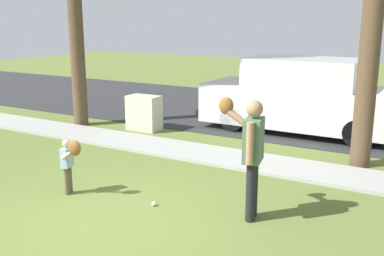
{
  "coord_description": "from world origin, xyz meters",
  "views": [
    {
      "loc": [
        4.13,
        -4.63,
        2.85
      ],
      "look_at": [
        0.31,
        2.03,
        1.0
      ],
      "focal_mm": 42.31,
      "sensor_mm": 36.0,
      "label": 1
    }
  ],
  "objects_px": {
    "person_child": "(70,158)",
    "parked_van_white": "(302,97)",
    "utility_cabinet": "(144,113)",
    "baseball": "(154,204)",
    "person_adult": "(251,147)"
  },
  "relations": [
    {
      "from": "baseball",
      "to": "utility_cabinet",
      "type": "xyz_separation_m",
      "value": [
        -3.07,
        4.02,
        0.42
      ]
    },
    {
      "from": "person_child",
      "to": "baseball",
      "type": "relative_size",
      "value": 13.34
    },
    {
      "from": "utility_cabinet",
      "to": "parked_van_white",
      "type": "xyz_separation_m",
      "value": [
        3.64,
        1.87,
        0.45
      ]
    },
    {
      "from": "baseball",
      "to": "parked_van_white",
      "type": "bearing_deg",
      "value": 84.49
    },
    {
      "from": "person_adult",
      "to": "utility_cabinet",
      "type": "xyz_separation_m",
      "value": [
        -4.52,
        3.67,
        -0.62
      ]
    },
    {
      "from": "person_child",
      "to": "parked_van_white",
      "type": "relative_size",
      "value": 0.2
    },
    {
      "from": "person_adult",
      "to": "baseball",
      "type": "xyz_separation_m",
      "value": [
        -1.45,
        -0.35,
        -1.04
      ]
    },
    {
      "from": "utility_cabinet",
      "to": "parked_van_white",
      "type": "relative_size",
      "value": 0.18
    },
    {
      "from": "person_adult",
      "to": "parked_van_white",
      "type": "relative_size",
      "value": 0.35
    },
    {
      "from": "person_adult",
      "to": "parked_van_white",
      "type": "distance_m",
      "value": 5.61
    },
    {
      "from": "parked_van_white",
      "to": "person_adult",
      "type": "bearing_deg",
      "value": 99.09
    },
    {
      "from": "baseball",
      "to": "parked_van_white",
      "type": "relative_size",
      "value": 0.01
    },
    {
      "from": "person_child",
      "to": "baseball",
      "type": "xyz_separation_m",
      "value": [
        1.44,
        0.3,
        -0.61
      ]
    },
    {
      "from": "baseball",
      "to": "utility_cabinet",
      "type": "distance_m",
      "value": 5.07
    },
    {
      "from": "baseball",
      "to": "parked_van_white",
      "type": "xyz_separation_m",
      "value": [
        0.57,
        5.88,
        0.87
      ]
    }
  ]
}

